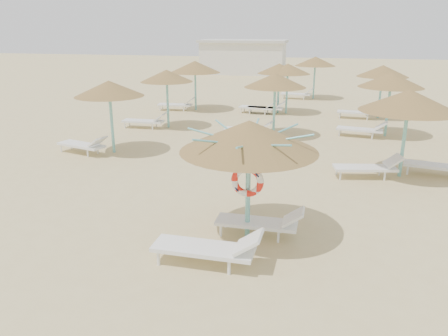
# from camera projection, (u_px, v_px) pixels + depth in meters

# --- Properties ---
(ground) EXTENTS (120.00, 120.00, 0.00)m
(ground) POSITION_uv_depth(u_px,v_px,m) (224.00, 235.00, 9.87)
(ground) COLOR tan
(ground) RESTS_ON ground
(main_palapa) EXTENTS (2.95, 2.95, 2.65)m
(main_palapa) POSITION_uv_depth(u_px,v_px,m) (249.00, 137.00, 9.17)
(main_palapa) COLOR #6FC0BE
(main_palapa) RESTS_ON ground
(lounger_main_a) EXTENTS (2.18, 0.70, 0.79)m
(lounger_main_a) POSITION_uv_depth(u_px,v_px,m) (210.00, 248.00, 8.55)
(lounger_main_a) COLOR white
(lounger_main_a) RESTS_ON ground
(lounger_main_b) EXTENTS (1.96, 0.61, 0.71)m
(lounger_main_b) POSITION_uv_depth(u_px,v_px,m) (262.00, 222.00, 9.76)
(lounger_main_b) COLOR white
(lounger_main_b) RESTS_ON ground
(palapa_field) EXTENTS (19.27, 17.97, 2.73)m
(palapa_field) POSITION_uv_depth(u_px,v_px,m) (328.00, 80.00, 18.88)
(palapa_field) COLOR #6FC0BE
(palapa_field) RESTS_ON ground
(service_hut) EXTENTS (8.40, 4.40, 3.25)m
(service_hut) POSITION_uv_depth(u_px,v_px,m) (244.00, 57.00, 43.08)
(service_hut) COLOR silver
(service_hut) RESTS_ON ground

